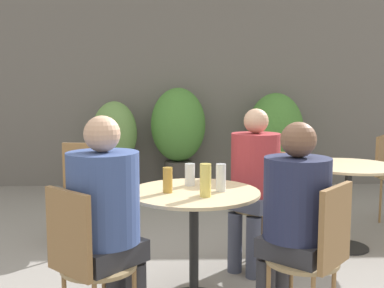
{
  "coord_description": "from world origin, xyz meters",
  "views": [
    {
      "loc": [
        -0.12,
        -2.54,
        1.36
      ],
      "look_at": [
        -0.02,
        0.62,
        0.98
      ],
      "focal_mm": 42.0,
      "sensor_mm": 36.0,
      "label": 1
    }
  ],
  "objects_px": {
    "cafe_table_near": "(194,213)",
    "seated_person_0": "(107,213)",
    "bistro_chair_0": "(84,256)",
    "beer_glass_2": "(168,180)",
    "bistro_chair_3": "(78,183)",
    "seated_person_1": "(294,213)",
    "beer_glass_1": "(190,175)",
    "potted_plant_1": "(178,130)",
    "beer_glass_0": "(221,178)",
    "bistro_chair_1": "(318,250)",
    "seated_person_2": "(254,176)",
    "potted_plant_0": "(115,141)",
    "bistro_chair_2": "(264,196)",
    "beer_glass_3": "(205,180)",
    "potted_plant_2": "(275,134)",
    "cafe_table_far": "(348,182)"
  },
  "relations": [
    {
      "from": "cafe_table_near",
      "to": "seated_person_0",
      "type": "height_order",
      "value": "seated_person_0"
    },
    {
      "from": "bistro_chair_0",
      "to": "beer_glass_2",
      "type": "xyz_separation_m",
      "value": [
        0.4,
        0.58,
        0.26
      ]
    },
    {
      "from": "bistro_chair_3",
      "to": "seated_person_1",
      "type": "xyz_separation_m",
      "value": [
        1.51,
        -1.65,
        0.17
      ]
    },
    {
      "from": "beer_glass_1",
      "to": "potted_plant_1",
      "type": "distance_m",
      "value": 3.13
    },
    {
      "from": "beer_glass_0",
      "to": "beer_glass_2",
      "type": "distance_m",
      "value": 0.33
    },
    {
      "from": "bistro_chair_1",
      "to": "seated_person_0",
      "type": "xyz_separation_m",
      "value": [
        -1.08,
        0.05,
        0.19
      ]
    },
    {
      "from": "beer_glass_2",
      "to": "seated_person_2",
      "type": "bearing_deg",
      "value": 41.29
    },
    {
      "from": "bistro_chair_3",
      "to": "potted_plant_0",
      "type": "relative_size",
      "value": 0.73
    },
    {
      "from": "seated_person_2",
      "to": "potted_plant_1",
      "type": "relative_size",
      "value": 0.88
    },
    {
      "from": "beer_glass_1",
      "to": "potted_plant_0",
      "type": "xyz_separation_m",
      "value": [
        -0.92,
        3.04,
        -0.12
      ]
    },
    {
      "from": "seated_person_1",
      "to": "seated_person_0",
      "type": "bearing_deg",
      "value": -45.0
    },
    {
      "from": "bistro_chair_1",
      "to": "beer_glass_0",
      "type": "xyz_separation_m",
      "value": [
        -0.45,
        0.55,
        0.27
      ]
    },
    {
      "from": "bistro_chair_0",
      "to": "bistro_chair_2",
      "type": "xyz_separation_m",
      "value": [
        1.13,
        1.24,
        0.0
      ]
    },
    {
      "from": "bistro_chair_3",
      "to": "seated_person_1",
      "type": "bearing_deg",
      "value": -39.6
    },
    {
      "from": "bistro_chair_2",
      "to": "beer_glass_3",
      "type": "bearing_deg",
      "value": -80.52
    },
    {
      "from": "bistro_chair_3",
      "to": "potted_plant_1",
      "type": "distance_m",
      "value": 2.31
    },
    {
      "from": "seated_person_1",
      "to": "beer_glass_2",
      "type": "bearing_deg",
      "value": -79.89
    },
    {
      "from": "bistro_chair_3",
      "to": "potted_plant_1",
      "type": "bearing_deg",
      "value": 74.99
    },
    {
      "from": "bistro_chair_0",
      "to": "potted_plant_0",
      "type": "distance_m",
      "value": 3.85
    },
    {
      "from": "bistro_chair_1",
      "to": "seated_person_0",
      "type": "relative_size",
      "value": 0.72
    },
    {
      "from": "bistro_chair_1",
      "to": "potted_plant_2",
      "type": "relative_size",
      "value": 0.67
    },
    {
      "from": "seated_person_1",
      "to": "potted_plant_2",
      "type": "bearing_deg",
      "value": -148.41
    },
    {
      "from": "seated_person_1",
      "to": "potted_plant_0",
      "type": "distance_m",
      "value": 3.96
    },
    {
      "from": "cafe_table_near",
      "to": "bistro_chair_2",
      "type": "xyz_separation_m",
      "value": [
        0.56,
        0.62,
        -0.04
      ]
    },
    {
      "from": "bistro_chair_2",
      "to": "beer_glass_3",
      "type": "height_order",
      "value": "beer_glass_3"
    },
    {
      "from": "bistro_chair_3",
      "to": "potted_plant_0",
      "type": "height_order",
      "value": "potted_plant_0"
    },
    {
      "from": "beer_glass_0",
      "to": "beer_glass_2",
      "type": "xyz_separation_m",
      "value": [
        -0.33,
        -0.03,
        -0.01
      ]
    },
    {
      "from": "seated_person_2",
      "to": "bistro_chair_3",
      "type": "bearing_deg",
      "value": -162.36
    },
    {
      "from": "cafe_table_far",
      "to": "seated_person_1",
      "type": "relative_size",
      "value": 0.68
    },
    {
      "from": "beer_glass_0",
      "to": "beer_glass_1",
      "type": "distance_m",
      "value": 0.26
    },
    {
      "from": "bistro_chair_1",
      "to": "potted_plant_2",
      "type": "distance_m",
      "value": 3.85
    },
    {
      "from": "cafe_table_near",
      "to": "bistro_chair_3",
      "type": "bearing_deg",
      "value": 130.06
    },
    {
      "from": "potted_plant_1",
      "to": "bistro_chair_1",
      "type": "bearing_deg",
      "value": -79.45
    },
    {
      "from": "seated_person_1",
      "to": "bistro_chair_2",
      "type": "bearing_deg",
      "value": -140.38
    },
    {
      "from": "bistro_chair_0",
      "to": "seated_person_1",
      "type": "relative_size",
      "value": 0.74
    },
    {
      "from": "potted_plant_0",
      "to": "potted_plant_1",
      "type": "distance_m",
      "value": 0.86
    },
    {
      "from": "cafe_table_near",
      "to": "bistro_chair_1",
      "type": "xyz_separation_m",
      "value": [
        0.62,
        -0.56,
        -0.04
      ]
    },
    {
      "from": "cafe_table_near",
      "to": "bistro_chair_0",
      "type": "relative_size",
      "value": 0.93
    },
    {
      "from": "bistro_chair_0",
      "to": "beer_glass_3",
      "type": "bearing_deg",
      "value": -101.25
    },
    {
      "from": "cafe_table_far",
      "to": "bistro_chair_1",
      "type": "height_order",
      "value": "bistro_chair_1"
    },
    {
      "from": "beer_glass_1",
      "to": "potted_plant_2",
      "type": "bearing_deg",
      "value": 68.11
    },
    {
      "from": "potted_plant_0",
      "to": "bistro_chair_0",
      "type": "bearing_deg",
      "value": -84.28
    },
    {
      "from": "bistro_chair_1",
      "to": "bistro_chair_0",
      "type": "bearing_deg",
      "value": -45.0
    },
    {
      "from": "seated_person_1",
      "to": "potted_plant_0",
      "type": "xyz_separation_m",
      "value": [
        -1.46,
        3.68,
        -0.03
      ]
    },
    {
      "from": "bistro_chair_3",
      "to": "seated_person_0",
      "type": "height_order",
      "value": "seated_person_0"
    },
    {
      "from": "cafe_table_far",
      "to": "bistro_chair_1",
      "type": "relative_size",
      "value": 0.91
    },
    {
      "from": "beer_glass_2",
      "to": "beer_glass_0",
      "type": "bearing_deg",
      "value": 4.35
    },
    {
      "from": "cafe_table_far",
      "to": "beer_glass_3",
      "type": "distance_m",
      "value": 1.73
    },
    {
      "from": "potted_plant_0",
      "to": "cafe_table_near",
      "type": "bearing_deg",
      "value": -73.58
    },
    {
      "from": "potted_plant_2",
      "to": "potted_plant_0",
      "type": "bearing_deg",
      "value": -179.32
    }
  ]
}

